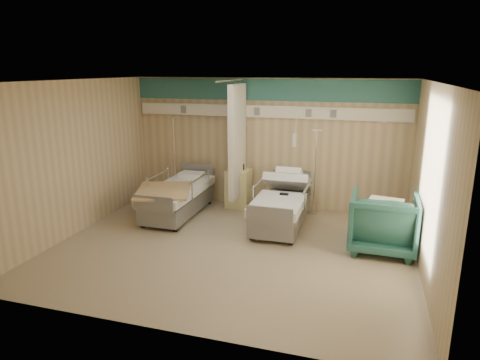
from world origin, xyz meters
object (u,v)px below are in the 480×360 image
(iv_stand_right, at_px, (314,196))
(iv_stand_left, at_px, (176,184))
(visitor_armchair, at_px, (383,222))
(bed_left, at_px, (178,201))
(bedside_cabinet, at_px, (239,188))
(bed_right, at_px, (282,210))

(iv_stand_right, relative_size, iv_stand_left, 0.92)
(visitor_armchair, xyz_separation_m, iv_stand_left, (-4.53, 1.58, -0.10))
(bed_left, distance_m, visitor_armchair, 4.11)
(bedside_cabinet, distance_m, iv_stand_right, 1.65)
(bedside_cabinet, height_order, iv_stand_right, iv_stand_right)
(iv_stand_left, bearing_deg, bed_left, -62.73)
(bed_left, relative_size, visitor_armchair, 1.97)
(bedside_cabinet, bearing_deg, bed_right, -38.05)
(bed_right, xyz_separation_m, bedside_cabinet, (-1.15, 0.90, 0.11))
(bedside_cabinet, bearing_deg, iv_stand_left, 178.83)
(bed_left, xyz_separation_m, bedside_cabinet, (1.05, 0.90, 0.11))
(bedside_cabinet, distance_m, iv_stand_left, 1.53)
(bed_left, xyz_separation_m, iv_stand_right, (2.70, 0.96, 0.05))
(visitor_armchair, bearing_deg, bedside_cabinet, -25.26)
(bed_right, relative_size, iv_stand_right, 1.21)
(iv_stand_left, bearing_deg, bedside_cabinet, -1.17)
(bed_right, bearing_deg, iv_stand_right, 62.45)
(bed_right, bearing_deg, iv_stand_left, 160.84)
(bed_left, xyz_separation_m, visitor_armchair, (4.05, -0.65, 0.18))
(bed_left, height_order, bedside_cabinet, bedside_cabinet)
(visitor_armchair, xyz_separation_m, iv_stand_right, (-1.35, 1.60, -0.13))
(bed_left, bearing_deg, bed_right, 0.00)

